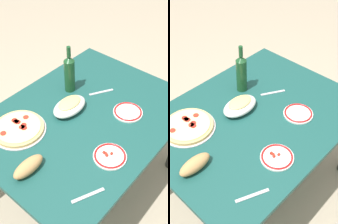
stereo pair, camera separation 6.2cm
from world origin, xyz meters
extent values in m
plane|color=tan|center=(0.00, 0.00, 0.00)|extent=(8.00, 8.00, 0.00)
cube|color=#194C47|center=(0.00, 0.00, 0.71)|extent=(1.29, 0.98, 0.03)
cylinder|color=#33302D|center=(-0.58, -0.43, 0.35)|extent=(0.07, 0.07, 0.69)
cylinder|color=#B7B7BC|center=(0.34, -0.21, 0.73)|extent=(0.32, 0.32, 0.01)
cylinder|color=#DBB26B|center=(0.34, -0.21, 0.74)|extent=(0.29, 0.29, 0.02)
cylinder|color=beige|center=(0.34, -0.21, 0.75)|extent=(0.26, 0.26, 0.01)
cylinder|color=maroon|center=(0.32, -0.25, 0.76)|extent=(0.03, 0.03, 0.00)
cylinder|color=maroon|center=(0.32, -0.17, 0.76)|extent=(0.03, 0.03, 0.00)
cylinder|color=#B22D1E|center=(0.26, -0.23, 0.76)|extent=(0.03, 0.03, 0.00)
cylinder|color=maroon|center=(0.32, -0.26, 0.76)|extent=(0.03, 0.03, 0.00)
cylinder|color=#B22D1E|center=(0.43, -0.23, 0.76)|extent=(0.03, 0.03, 0.00)
cylinder|color=maroon|center=(0.32, -0.24, 0.76)|extent=(0.03, 0.03, 0.00)
cylinder|color=#B22D1E|center=(0.33, -0.19, 0.76)|extent=(0.03, 0.03, 0.00)
cylinder|color=maroon|center=(0.31, -0.19, 0.76)|extent=(0.03, 0.03, 0.00)
ellipsoid|color=white|center=(0.02, -0.10, 0.76)|extent=(0.24, 0.15, 0.07)
ellipsoid|color=#AD2819|center=(0.02, -0.10, 0.77)|extent=(0.20, 0.12, 0.03)
ellipsoid|color=#EACC75|center=(0.02, -0.10, 0.79)|extent=(0.17, 0.10, 0.02)
cylinder|color=#194723|center=(-0.14, -0.24, 0.84)|extent=(0.07, 0.07, 0.23)
cone|color=#194723|center=(-0.14, -0.24, 0.96)|extent=(0.07, 0.07, 0.03)
cylinder|color=#194723|center=(-0.14, -0.24, 1.01)|extent=(0.03, 0.03, 0.07)
cylinder|color=white|center=(-0.19, 0.19, 0.73)|extent=(0.18, 0.18, 0.01)
torus|color=red|center=(-0.19, 0.19, 0.74)|extent=(0.17, 0.17, 0.01)
cylinder|color=white|center=(0.16, 0.31, 0.73)|extent=(0.18, 0.18, 0.01)
torus|color=red|center=(0.16, 0.31, 0.74)|extent=(0.17, 0.17, 0.01)
cube|color=#AD2819|center=(0.14, 0.31, 0.74)|extent=(0.01, 0.01, 0.01)
cube|color=#AD2819|center=(0.16, 0.29, 0.74)|extent=(0.01, 0.01, 0.01)
cube|color=#AD2819|center=(0.17, 0.30, 0.74)|extent=(0.01, 0.01, 0.01)
cube|color=#AD2819|center=(0.16, 0.28, 0.74)|extent=(0.01, 0.01, 0.01)
ellipsoid|color=tan|center=(0.49, 0.05, 0.76)|extent=(0.18, 0.08, 0.07)
cube|color=#B7B7BC|center=(0.41, 0.37, 0.73)|extent=(0.16, 0.09, 0.00)
cube|color=#B7B7BC|center=(-0.25, -0.06, 0.73)|extent=(0.15, 0.10, 0.00)
camera|label=1|loc=(0.97, 0.83, 1.93)|focal=46.12mm
camera|label=2|loc=(0.93, 0.87, 1.93)|focal=46.12mm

